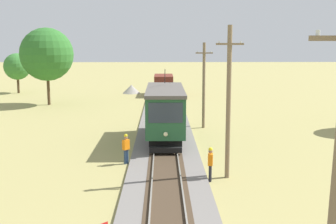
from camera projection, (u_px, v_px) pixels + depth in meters
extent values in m
cube|color=#235633|center=(165.00, 110.00, 29.48)|extent=(2.50, 8.00, 2.60)
cube|color=#56514C|center=(165.00, 90.00, 29.24)|extent=(2.60, 8.32, 0.22)
cube|color=black|center=(165.00, 132.00, 29.74)|extent=(2.10, 7.04, 0.44)
cube|color=#2D3842|center=(166.00, 113.00, 25.44)|extent=(2.10, 0.03, 1.25)
cube|color=#2D3842|center=(183.00, 105.00, 29.43)|extent=(0.02, 6.72, 1.04)
sphere|color=#F4EAB2|center=(166.00, 134.00, 25.62)|extent=(0.28, 0.28, 0.28)
cylinder|color=black|center=(165.00, 76.00, 30.68)|extent=(0.05, 1.67, 1.19)
cube|color=black|center=(166.00, 150.00, 25.64)|extent=(2.00, 0.36, 0.32)
cylinder|color=black|center=(165.00, 139.00, 27.53)|extent=(1.54, 0.80, 0.80)
cylinder|color=black|center=(165.00, 125.00, 31.95)|extent=(1.54, 0.80, 0.80)
cube|color=maroon|center=(164.00, 82.00, 54.98)|extent=(2.40, 5.20, 1.70)
cube|color=black|center=(164.00, 90.00, 55.16)|extent=(2.02, 4.78, 0.38)
cylinder|color=black|center=(164.00, 91.00, 53.62)|extent=(1.54, 0.76, 0.76)
cylinder|color=black|center=(164.00, 88.00, 56.70)|extent=(1.54, 0.76, 0.76)
cylinder|color=#7A664C|center=(336.00, 198.00, 8.21)|extent=(0.24, 0.59, 8.12)
cylinder|color=silver|center=(318.00, 33.00, 7.67)|extent=(0.08, 0.08, 0.10)
cylinder|color=#7A664C|center=(228.00, 103.00, 21.46)|extent=(0.24, 0.40, 7.88)
cube|color=#7A664C|center=(230.00, 44.00, 20.96)|extent=(1.40, 0.10, 0.10)
cylinder|color=silver|center=(219.00, 42.00, 20.93)|extent=(0.08, 0.08, 0.10)
cylinder|color=silver|center=(241.00, 42.00, 20.95)|extent=(0.08, 0.08, 0.10)
cylinder|color=#7A664C|center=(204.00, 86.00, 34.11)|extent=(0.24, 0.42, 6.95)
cube|color=#7A664C|center=(204.00, 53.00, 33.66)|extent=(1.40, 0.10, 0.10)
cylinder|color=silver|center=(197.00, 52.00, 33.64)|extent=(0.08, 0.08, 0.10)
cylinder|color=silver|center=(211.00, 52.00, 33.65)|extent=(0.08, 0.08, 0.10)
cone|color=#9E998E|center=(131.00, 89.00, 57.07)|extent=(2.41, 2.41, 1.16)
cylinder|color=black|center=(210.00, 174.00, 21.29)|extent=(0.15, 0.15, 0.86)
cylinder|color=black|center=(210.00, 173.00, 21.45)|extent=(0.15, 0.15, 0.86)
cube|color=orange|center=(210.00, 159.00, 21.25)|extent=(0.30, 0.41, 0.58)
sphere|color=#936B51|center=(211.00, 151.00, 21.18)|extent=(0.22, 0.22, 0.22)
sphere|color=yellow|center=(211.00, 149.00, 21.16)|extent=(0.21, 0.21, 0.21)
cylinder|color=navy|center=(127.00, 156.00, 24.45)|extent=(0.15, 0.15, 0.86)
cylinder|color=navy|center=(125.00, 157.00, 24.34)|extent=(0.15, 0.15, 0.86)
cube|color=orange|center=(126.00, 145.00, 24.27)|extent=(0.44, 0.44, 0.58)
sphere|color=#936B51|center=(126.00, 137.00, 24.20)|extent=(0.22, 0.22, 0.22)
sphere|color=yellow|center=(126.00, 136.00, 24.19)|extent=(0.21, 0.21, 0.21)
cylinder|color=#4C3823|center=(48.00, 90.00, 46.65)|extent=(0.32, 0.32, 3.42)
sphere|color=#2D6B28|center=(47.00, 54.00, 45.99)|extent=(5.82, 5.82, 5.82)
cylinder|color=#4C3823|center=(18.00, 85.00, 57.26)|extent=(0.32, 0.32, 2.28)
sphere|color=#387A33|center=(17.00, 66.00, 56.84)|extent=(3.59, 3.59, 3.59)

